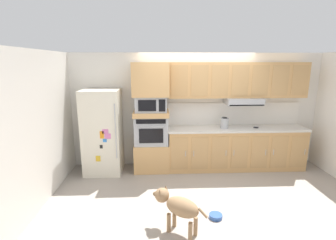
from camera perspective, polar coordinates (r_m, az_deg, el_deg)
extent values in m
plane|color=#9E9389|center=(5.12, 7.77, -13.96)|extent=(9.60, 9.60, 0.00)
cube|color=silver|center=(5.76, 6.20, 2.31)|extent=(6.20, 0.12, 2.50)
cube|color=silver|center=(4.99, -25.20, -0.50)|extent=(0.12, 7.10, 2.50)
cube|color=silver|center=(5.48, -14.48, -2.56)|extent=(0.76, 0.70, 1.76)
cylinder|color=silver|center=(5.04, -11.71, -2.58)|extent=(0.02, 0.02, 1.10)
cube|color=orange|center=(5.12, -14.66, -3.26)|extent=(0.08, 0.01, 0.15)
cube|color=black|center=(5.20, -14.79, -5.83)|extent=(0.05, 0.01, 0.07)
cube|color=#337FDB|center=(5.14, -14.03, -4.48)|extent=(0.07, 0.01, 0.06)
cube|color=pink|center=(5.09, -13.94, -2.52)|extent=(0.12, 0.01, 0.09)
cube|color=gold|center=(5.30, -15.44, -8.37)|extent=(0.09, 0.01, 0.12)
cube|color=pink|center=(5.11, -13.41, -3.56)|extent=(0.12, 0.01, 0.11)
cube|color=tan|center=(5.61, -3.67, -8.05)|extent=(0.74, 0.62, 0.60)
cube|color=#A8AAAF|center=(5.42, -3.76, -2.11)|extent=(0.70, 0.58, 0.60)
cube|color=black|center=(5.15, -3.81, -3.61)|extent=(0.49, 0.01, 0.30)
cube|color=black|center=(5.08, -3.86, -0.36)|extent=(0.59, 0.01, 0.09)
cylinder|color=#A8AAAF|center=(5.08, -3.85, -1.57)|extent=(0.56, 0.02, 0.02)
cube|color=tan|center=(5.34, -3.81, 1.52)|extent=(0.74, 0.62, 0.10)
cube|color=#A8AAAF|center=(5.30, -3.85, 3.74)|extent=(0.64, 0.53, 0.32)
cube|color=black|center=(5.04, -4.72, 3.24)|extent=(0.35, 0.01, 0.22)
cube|color=black|center=(5.03, -1.34, 3.28)|extent=(0.13, 0.01, 0.24)
cube|color=tan|center=(5.25, -3.93, 9.14)|extent=(0.74, 0.62, 0.68)
cube|color=tan|center=(5.82, 14.88, -6.21)|extent=(2.95, 0.60, 0.88)
cube|color=tan|center=(5.28, 2.61, -7.54)|extent=(0.35, 0.01, 0.70)
cylinder|color=#BCBCC1|center=(5.28, 4.00, -7.57)|extent=(0.01, 0.01, 0.12)
cube|color=tan|center=(5.34, 7.15, -7.42)|extent=(0.35, 0.01, 0.70)
cylinder|color=#BCBCC1|center=(5.30, 5.82, -7.52)|extent=(0.01, 0.01, 0.12)
cube|color=tan|center=(5.42, 11.57, -7.26)|extent=(0.35, 0.01, 0.70)
cylinder|color=#BCBCC1|center=(5.44, 12.91, -7.25)|extent=(0.01, 0.01, 0.12)
cube|color=tan|center=(5.54, 15.83, -7.06)|extent=(0.35, 0.01, 0.70)
cylinder|color=#BCBCC1|center=(5.49, 14.62, -7.18)|extent=(0.01, 0.01, 0.12)
cube|color=tan|center=(5.68, 19.89, -6.84)|extent=(0.35, 0.01, 0.70)
cylinder|color=#BCBCC1|center=(5.72, 21.12, -6.81)|extent=(0.01, 0.01, 0.12)
cube|color=tan|center=(5.85, 23.73, -6.59)|extent=(0.35, 0.01, 0.70)
cylinder|color=#BCBCC1|center=(5.79, 22.66, -6.72)|extent=(0.01, 0.01, 0.12)
cube|color=tan|center=(6.05, 27.32, -6.34)|extent=(0.35, 0.01, 0.70)
cylinder|color=#BCBCC1|center=(6.10, 28.43, -6.30)|extent=(0.01, 0.01, 0.12)
cube|color=beige|center=(5.69, 15.15, -1.83)|extent=(2.99, 0.64, 0.04)
cube|color=white|center=(5.90, 14.47, 1.42)|extent=(2.99, 0.02, 0.50)
cube|color=tan|center=(5.65, 15.37, 8.68)|extent=(2.95, 0.34, 0.74)
cube|color=#A8AAAF|center=(5.67, 16.55, 4.13)|extent=(0.76, 0.48, 0.14)
cube|color=black|center=(5.47, 17.25, 3.21)|extent=(0.72, 0.04, 0.02)
cube|color=tan|center=(5.22, 2.52, 8.81)|extent=(0.35, 0.01, 0.63)
cube|color=tan|center=(5.28, 7.13, 8.77)|extent=(0.35, 0.01, 0.63)
cube|color=tan|center=(5.36, 11.61, 8.67)|extent=(0.35, 0.01, 0.63)
cube|color=tan|center=(5.48, 15.93, 8.53)|extent=(0.35, 0.01, 0.63)
cube|color=tan|center=(5.63, 20.04, 8.35)|extent=(0.35, 0.01, 0.63)
cube|color=tan|center=(5.80, 23.92, 8.14)|extent=(0.35, 0.01, 0.63)
cube|color=tan|center=(6.00, 27.56, 7.91)|extent=(0.35, 0.01, 0.63)
cylinder|color=black|center=(5.74, 19.17, -1.61)|extent=(0.10, 0.06, 0.03)
cylinder|color=silver|center=(5.85, 19.16, -1.35)|extent=(0.11, 0.05, 0.01)
cylinder|color=#A8AAAF|center=(5.53, 12.57, -0.71)|extent=(0.17, 0.17, 0.22)
cylinder|color=black|center=(5.50, 12.63, 0.51)|extent=(0.10, 0.10, 0.02)
ellipsoid|color=#997551|center=(3.60, 3.22, -18.98)|extent=(0.54, 0.50, 0.26)
sphere|color=#997551|center=(3.72, -1.33, -16.53)|extent=(0.21, 0.21, 0.21)
ellipsoid|color=brown|center=(3.79, -2.64, -16.34)|extent=(0.14, 0.13, 0.07)
cone|color=#997551|center=(3.62, -1.85, -15.79)|extent=(0.06, 0.06, 0.06)
cone|color=#997551|center=(3.72, -0.51, -14.94)|extent=(0.06, 0.06, 0.06)
cylinder|color=#997551|center=(3.46, 7.86, -20.02)|extent=(0.14, 0.12, 0.12)
cylinder|color=#997551|center=(3.77, 0.17, -22.10)|extent=(0.06, 0.06, 0.27)
cylinder|color=#997551|center=(3.87, 1.45, -21.11)|extent=(0.06, 0.06, 0.27)
cylinder|color=#997551|center=(3.63, 5.04, -23.79)|extent=(0.06, 0.06, 0.27)
cylinder|color=#997551|center=(3.73, 6.21, -22.68)|extent=(0.06, 0.06, 0.27)
cylinder|color=#3359A5|center=(4.16, 10.75, -20.47)|extent=(0.20, 0.20, 0.06)
cylinder|color=brown|center=(4.15, 10.75, -20.36)|extent=(0.15, 0.15, 0.03)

